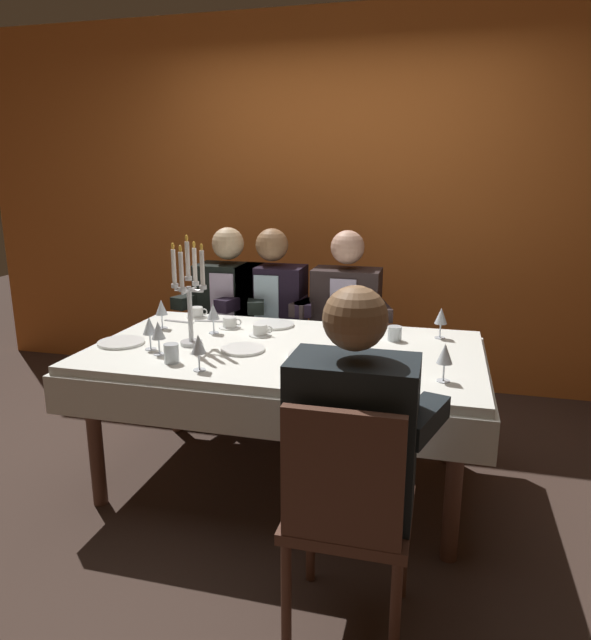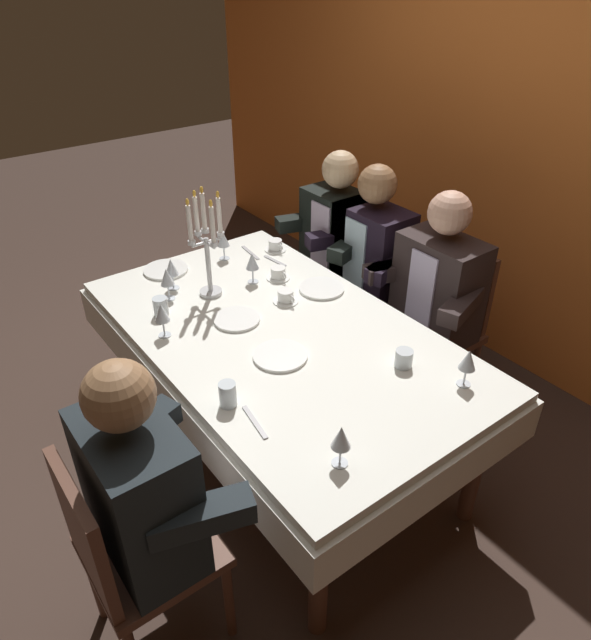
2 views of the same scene
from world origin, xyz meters
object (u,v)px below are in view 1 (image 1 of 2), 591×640
at_px(coffee_cup_2, 230,323).
at_px(wine_glass_3, 445,355).
at_px(coffee_cup_1, 197,313).
at_px(seated_diner_1, 273,306).
at_px(water_tumbler_1, 325,372).
at_px(dinner_plate_2, 312,355).
at_px(coffee_cup_0, 260,331).
at_px(dinner_plate_0, 121,342).
at_px(wine_glass_2, 198,345).
at_px(dinner_plate_1, 274,324).
at_px(wine_glass_6, 161,308).
at_px(dinner_plate_3, 243,349).
at_px(seated_diner_3, 352,435).
at_px(wine_glass_5, 441,317).
at_px(water_tumbler_2, 395,333).
at_px(dining_table, 286,370).
at_px(seated_diner_2, 346,310).
at_px(wine_glass_0, 158,331).
at_px(seated_diner_0, 230,303).
at_px(wine_glass_1, 213,312).
at_px(water_tumbler_0, 171,353).
at_px(wine_glass_4, 149,327).
at_px(candelabra, 189,294).

bearing_deg(coffee_cup_2, wine_glass_3, -26.44).
bearing_deg(coffee_cup_1, wine_glass_3, -27.72).
bearing_deg(seated_diner_1, water_tumbler_1, -64.89).
height_order(dinner_plate_2, coffee_cup_0, coffee_cup_0).
relative_size(dinner_plate_0, coffee_cup_0, 1.77).
distance_m(dinner_plate_0, wine_glass_2, 0.63).
height_order(dinner_plate_1, water_tumbler_1, water_tumbler_1).
height_order(wine_glass_6, coffee_cup_1, wine_glass_6).
height_order(dinner_plate_1, dinner_plate_3, same).
relative_size(dinner_plate_3, seated_diner_3, 0.17).
distance_m(wine_glass_5, water_tumbler_2, 0.26).
xyz_separation_m(dining_table, seated_diner_2, (0.16, 0.89, 0.11)).
distance_m(wine_glass_3, seated_diner_2, 1.34).
relative_size(dinner_plate_1, seated_diner_1, 0.18).
bearing_deg(dinner_plate_3, wine_glass_0, -156.38).
bearing_deg(wine_glass_3, seated_diner_0, 139.67).
bearing_deg(wine_glass_3, coffee_cup_0, 153.63).
distance_m(wine_glass_1, wine_glass_6, 0.32).
height_order(water_tumbler_0, coffee_cup_1, water_tumbler_0).
bearing_deg(seated_diner_1, wine_glass_4, -105.34).
relative_size(wine_glass_2, water_tumbler_0, 1.84).
bearing_deg(coffee_cup_1, dinner_plate_3, -48.90).
bearing_deg(wine_glass_4, dinner_plate_2, 6.54).
relative_size(dinner_plate_0, dinner_plate_3, 1.09).
relative_size(dinner_plate_2, wine_glass_5, 1.41).
relative_size(candelabra, dinner_plate_1, 2.43).
xyz_separation_m(dinner_plate_1, wine_glass_6, (-0.59, -0.21, 0.11)).
height_order(dinner_plate_0, coffee_cup_1, coffee_cup_1).
height_order(wine_glass_4, coffee_cup_2, wine_glass_4).
bearing_deg(seated_diner_2, dining_table, -99.94).
bearing_deg(dinner_plate_2, water_tumbler_0, -157.36).
distance_m(wine_glass_6, seated_diner_2, 1.17).
xyz_separation_m(wine_glass_0, wine_glass_5, (1.29, 0.62, 0.00)).
bearing_deg(seated_diner_0, water_tumbler_1, -55.23).
bearing_deg(seated_diner_2, wine_glass_3, -62.85).
bearing_deg(wine_glass_3, coffee_cup_1, 152.28).
distance_m(coffee_cup_1, seated_diner_3, 1.77).
distance_m(dinner_plate_2, water_tumbler_2, 0.51).
xyz_separation_m(candelabra, seated_diner_0, (-0.16, 0.97, -0.26)).
distance_m(dinner_plate_2, wine_glass_2, 0.55).
bearing_deg(candelabra, wine_glass_1, 84.03).
bearing_deg(wine_glass_5, seated_diner_0, 159.02).
bearing_deg(wine_glass_6, wine_glass_0, -64.36).
height_order(dining_table, water_tumbler_0, water_tumbler_0).
bearing_deg(seated_diner_0, dining_table, -54.50).
relative_size(wine_glass_0, wine_glass_2, 1.00).
distance_m(dinner_plate_3, seated_diner_0, 1.09).
height_order(dinner_plate_3, wine_glass_0, wine_glass_0).
bearing_deg(dinner_plate_3, wine_glass_3, -11.48).
bearing_deg(seated_diner_3, wine_glass_1, 131.49).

